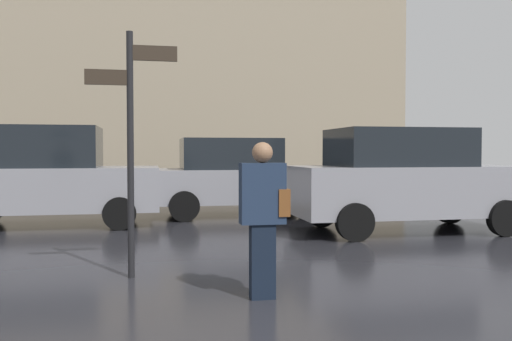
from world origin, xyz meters
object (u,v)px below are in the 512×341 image
at_px(parked_car_right, 405,179).
at_px(parked_car_distant, 236,176).
at_px(pedestrian_with_bag, 264,210).
at_px(parked_car_left, 47,176).
at_px(street_signpost, 131,129).

distance_m(parked_car_right, parked_car_distant, 4.20).
height_order(pedestrian_with_bag, parked_car_distant, parked_car_distant).
xyz_separation_m(parked_car_left, street_signpost, (1.85, -5.06, 0.77)).
height_order(pedestrian_with_bag, parked_car_right, parked_car_right).
distance_m(pedestrian_with_bag, parked_car_left, 7.05).
xyz_separation_m(pedestrian_with_bag, parked_car_left, (-3.21, 6.27, 0.11)).
xyz_separation_m(pedestrian_with_bag, street_signpost, (-1.37, 1.22, 0.87)).
bearing_deg(parked_car_right, pedestrian_with_bag, -120.46).
bearing_deg(pedestrian_with_bag, parked_car_left, -70.18).
height_order(parked_car_right, parked_car_distant, parked_car_right).
relative_size(pedestrian_with_bag, street_signpost, 0.55).
height_order(pedestrian_with_bag, parked_car_left, parked_car_left).
relative_size(pedestrian_with_bag, parked_car_right, 0.37).
distance_m(parked_car_right, street_signpost, 5.81).
relative_size(parked_car_left, parked_car_distant, 1.06).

